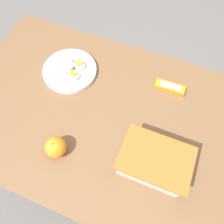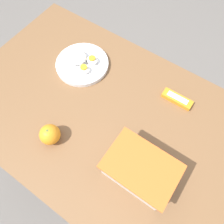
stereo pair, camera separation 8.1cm
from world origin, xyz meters
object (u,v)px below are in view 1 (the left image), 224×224
(rice_plate, at_px, (69,69))
(candy_bar, at_px, (170,87))
(orange_fruit, at_px, (56,147))
(food_container, at_px, (153,163))

(rice_plate, bearing_deg, candy_bar, -169.71)
(orange_fruit, xyz_separation_m, candy_bar, (-0.30, -0.40, -0.03))
(food_container, relative_size, candy_bar, 1.82)
(food_container, xyz_separation_m, candy_bar, (0.02, -0.33, -0.04))
(rice_plate, height_order, candy_bar, rice_plate)
(orange_fruit, bearing_deg, candy_bar, -126.87)
(rice_plate, bearing_deg, orange_fruit, 109.99)
(orange_fruit, xyz_separation_m, rice_plate, (0.12, -0.32, -0.02))
(food_container, relative_size, rice_plate, 0.99)
(food_container, distance_m, rice_plate, 0.51)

